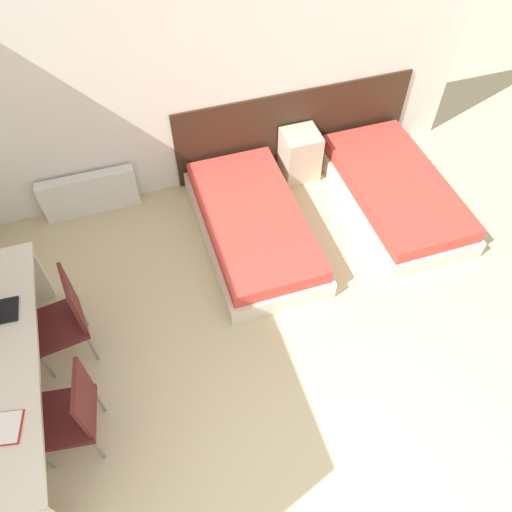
# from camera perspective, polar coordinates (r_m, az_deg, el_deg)

# --- Properties ---
(wall_back) EXTENTS (5.61, 0.05, 2.70)m
(wall_back) POSITION_cam_1_polar(r_m,az_deg,el_deg) (4.95, -6.32, 20.57)
(wall_back) COLOR white
(wall_back) RESTS_ON ground_plane
(headboard_panel) EXTENTS (2.65, 0.03, 0.94)m
(headboard_panel) POSITION_cam_1_polar(r_m,az_deg,el_deg) (5.65, 4.36, 14.29)
(headboard_panel) COLOR #382316
(headboard_panel) RESTS_ON ground_plane
(bed_near_window) EXTENTS (0.99, 1.88, 0.36)m
(bed_near_window) POSITION_cam_1_polar(r_m,az_deg,el_deg) (4.98, -0.33, 3.47)
(bed_near_window) COLOR beige
(bed_near_window) RESTS_ON ground_plane
(bed_near_door) EXTENTS (0.99, 1.88, 0.36)m
(bed_near_door) POSITION_cam_1_polar(r_m,az_deg,el_deg) (5.50, 15.46, 7.05)
(bed_near_door) COLOR beige
(bed_near_door) RESTS_ON ground_plane
(nightstand) EXTENTS (0.39, 0.37, 0.56)m
(nightstand) POSITION_cam_1_polar(r_m,az_deg,el_deg) (5.61, 5.03, 11.47)
(nightstand) COLOR beige
(nightstand) RESTS_ON ground_plane
(radiator) EXTENTS (0.97, 0.12, 0.48)m
(radiator) POSITION_cam_1_polar(r_m,az_deg,el_deg) (5.48, -18.45, 6.76)
(radiator) COLOR silver
(radiator) RESTS_ON ground_plane
(desk) EXTENTS (0.55, 2.10, 0.74)m
(desk) POSITION_cam_1_polar(r_m,az_deg,el_deg) (4.07, -26.69, -11.71)
(desk) COLOR beige
(desk) RESTS_ON ground_plane
(chair_near_laptop) EXTENTS (0.48, 0.48, 0.90)m
(chair_near_laptop) POSITION_cam_1_polar(r_m,az_deg,el_deg) (4.26, -21.18, -6.57)
(chair_near_laptop) COLOR #511919
(chair_near_laptop) RESTS_ON ground_plane
(chair_near_notebook) EXTENTS (0.48, 0.48, 0.90)m
(chair_near_notebook) POSITION_cam_1_polar(r_m,az_deg,el_deg) (3.86, -20.28, -16.38)
(chair_near_notebook) COLOR #511919
(chair_near_notebook) RESTS_ON ground_plane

